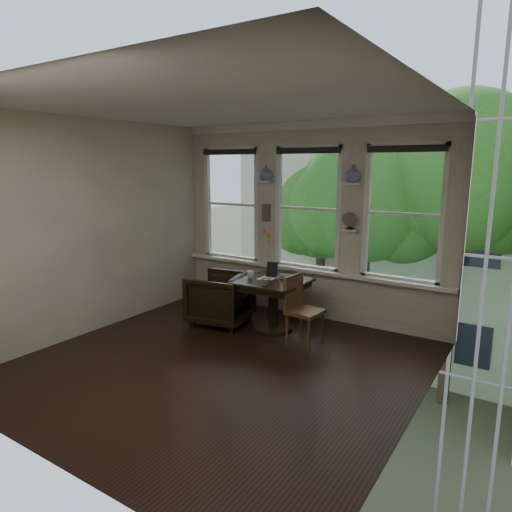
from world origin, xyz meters
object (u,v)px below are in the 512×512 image
Objects in this scene: side_chair_right at (305,311)px; mug at (250,274)px; laptop at (285,280)px; armchair_left at (220,299)px; table at (273,306)px.

side_chair_right is 8.79× the size of mug.
laptop is 0.55m from mug.
armchair_left is 0.92× the size of side_chair_right.
side_chair_right is 0.59m from laptop.
armchair_left is 1.10m from laptop.
table is 0.98× the size of side_chair_right.
laptop is at bearing 10.62° from table.
mug is (0.46, 0.13, 0.41)m from armchair_left.
armchair_left is 0.63m from mug.
mug is at bearing -152.56° from laptop.
laptop is (1.01, 0.20, 0.38)m from armchair_left.
table is at bearing 5.57° from mug.
side_chair_right is at bearing -18.69° from table.
mug reaches higher than laptop.
table is at bearing 90.75° from armchair_left.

